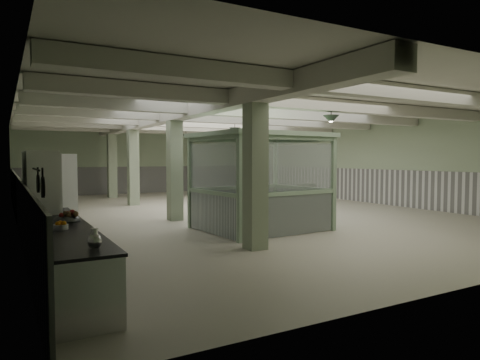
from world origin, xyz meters
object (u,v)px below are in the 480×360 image
prep_counter (60,253)px  filing_cabinet (306,203)px  guard_booth (261,165)px  walkin_cooler (41,203)px

prep_counter → filing_cabinet: 7.96m
guard_booth → filing_cabinet: guard_booth is taller
prep_counter → filing_cabinet: (7.37, 2.99, 0.15)m
filing_cabinet → prep_counter: bearing=-140.5°
prep_counter → walkin_cooler: 2.59m
prep_counter → filing_cabinet: filing_cabinet is taller
walkin_cooler → filing_cabinet: (7.45, 0.47, -0.44)m
walkin_cooler → filing_cabinet: bearing=3.6°
prep_counter → walkin_cooler: bearing=91.9°
filing_cabinet → walkin_cooler: bearing=-159.0°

